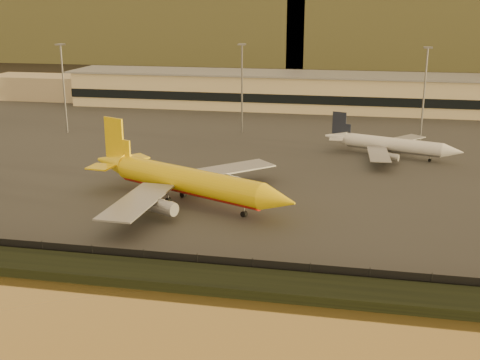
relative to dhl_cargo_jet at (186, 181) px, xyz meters
name	(u,v)px	position (x,y,z in m)	size (l,w,h in m)	color
ground	(207,236)	(7.96, -15.27, -4.47)	(900.00, 900.00, 0.00)	black
embankment	(176,277)	(7.96, -32.27, -3.77)	(320.00, 7.00, 1.40)	black
tarmac	(283,125)	(7.96, 79.73, -4.37)	(320.00, 220.00, 0.20)	#2D2D2D
perimeter_fence	(184,261)	(7.96, -28.27, -3.17)	(300.00, 0.05, 2.20)	black
terminal_building	(254,90)	(-6.56, 110.28, 1.78)	(202.00, 25.00, 12.60)	#C3AF88
apron_light_masts	(329,84)	(22.96, 59.73, 11.23)	(152.20, 12.20, 25.40)	slate
distant_hills	(300,11)	(-12.78, 324.73, 26.92)	(470.00, 160.00, 70.00)	brown
dhl_cargo_jet	(186,181)	(0.00, 0.00, 0.00)	(45.41, 43.02, 14.30)	yellow
white_narrowbody_jet	(391,145)	(39.26, 44.22, -1.31)	(33.55, 31.84, 9.91)	white
gse_vehicle_yellow	(255,191)	(12.05, 7.02, -3.42)	(3.75, 1.69, 1.69)	yellow
gse_vehicle_white	(148,173)	(-12.97, 15.04, -3.43)	(3.74, 1.68, 1.68)	white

